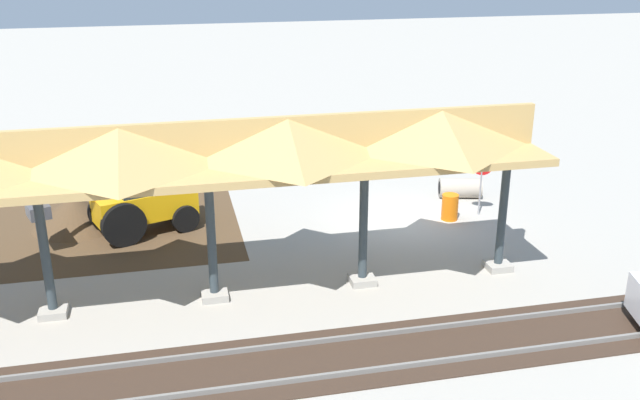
# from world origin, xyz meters

# --- Properties ---
(ground_plane) EXTENTS (120.00, 120.00, 0.00)m
(ground_plane) POSITION_xyz_m (0.00, 0.00, 0.00)
(ground_plane) COLOR #9E998E
(dirt_work_zone) EXTENTS (8.34, 7.00, 0.01)m
(dirt_work_zone) POSITION_xyz_m (9.79, -1.36, 0.00)
(dirt_work_zone) COLOR #4C3823
(dirt_work_zone) RESTS_ON ground
(platform_canopy) EXTENTS (17.68, 3.20, 4.90)m
(platform_canopy) POSITION_xyz_m (6.83, 4.26, 4.17)
(platform_canopy) COLOR #9E998E
(platform_canopy) RESTS_ON ground
(rail_tracks) EXTENTS (60.00, 2.58, 0.15)m
(rail_tracks) POSITION_xyz_m (0.00, 7.85, 0.03)
(rail_tracks) COLOR slate
(rail_tracks) RESTS_ON ground
(stop_sign) EXTENTS (0.70, 0.35, 2.22)m
(stop_sign) POSITION_xyz_m (-2.68, 0.12, 1.59)
(stop_sign) COLOR gray
(stop_sign) RESTS_ON ground
(backhoe) EXTENTS (5.22, 2.87, 2.82)m
(backhoe) POSITION_xyz_m (8.75, -0.81, 1.27)
(backhoe) COLOR orange
(backhoe) RESTS_ON ground
(dirt_mound) EXTENTS (5.78, 5.78, 2.26)m
(dirt_mound) POSITION_xyz_m (10.96, -1.86, 0.00)
(dirt_mound) COLOR #4C3823
(dirt_mound) RESTS_ON ground
(concrete_pipe) EXTENTS (1.67, 1.09, 0.74)m
(concrete_pipe) POSITION_xyz_m (-2.74, -1.66, 0.37)
(concrete_pipe) COLOR #9E9384
(concrete_pipe) RESTS_ON ground
(traffic_barrel) EXTENTS (0.56, 0.56, 0.90)m
(traffic_barrel) POSITION_xyz_m (-1.52, 0.31, 0.45)
(traffic_barrel) COLOR orange
(traffic_barrel) RESTS_ON ground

